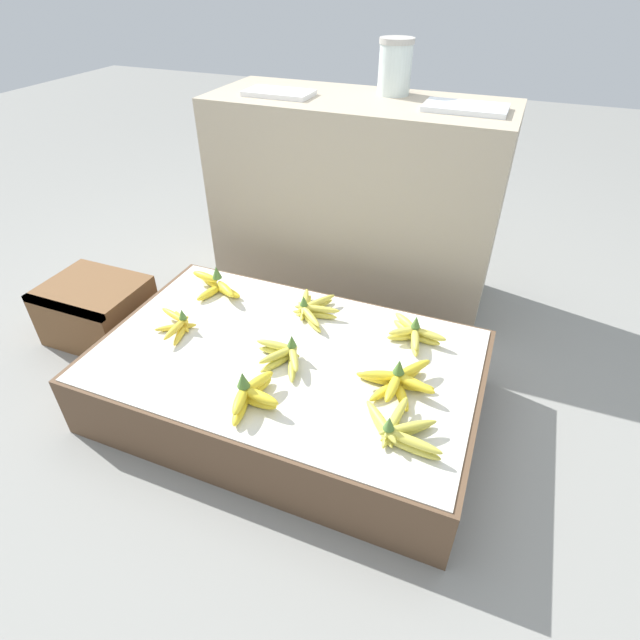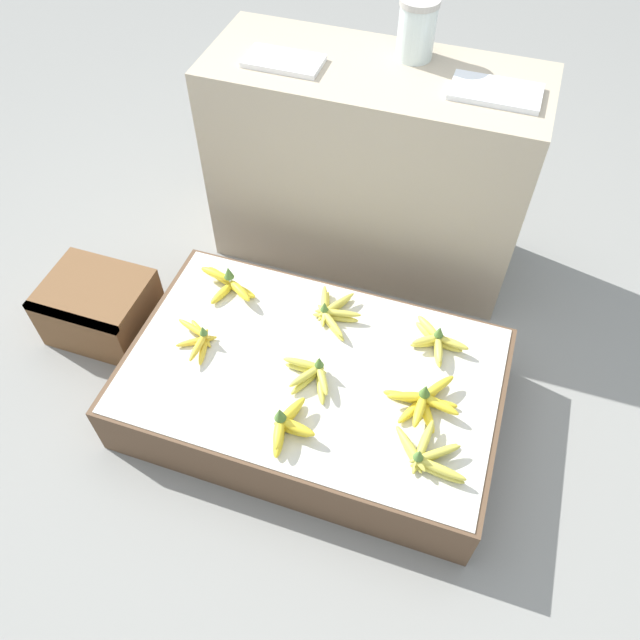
{
  "view_description": "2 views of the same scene",
  "coord_description": "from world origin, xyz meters",
  "px_view_note": "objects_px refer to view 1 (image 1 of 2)",
  "views": [
    {
      "loc": [
        0.56,
        -1.09,
        1.26
      ],
      "look_at": [
        0.09,
        0.06,
        0.35
      ],
      "focal_mm": 28.0,
      "sensor_mm": 36.0,
      "label": 1
    },
    {
      "loc": [
        0.39,
        -1.07,
        1.91
      ],
      "look_at": [
        -0.02,
        0.13,
        0.32
      ],
      "focal_mm": 35.0,
      "sensor_mm": 36.0,
      "label": 2
    }
  ],
  "objects_px": {
    "wooden_crate": "(97,310)",
    "glass_jar": "(395,67)",
    "banana_bunch_middle_midleft": "(284,355)",
    "banana_bunch_back_left": "(216,285)",
    "banana_bunch_middle_left": "(178,324)",
    "banana_bunch_front_midright": "(398,429)",
    "banana_bunch_back_midright": "(413,334)",
    "banana_bunch_front_midleft": "(251,395)",
    "banana_bunch_middle_midright": "(398,381)",
    "banana_bunch_back_midleft": "(311,309)",
    "foam_tray_white": "(279,93)"
  },
  "relations": [
    {
      "from": "wooden_crate",
      "to": "glass_jar",
      "type": "bearing_deg",
      "value": 42.77
    },
    {
      "from": "banana_bunch_back_midleft",
      "to": "banana_bunch_front_midright",
      "type": "bearing_deg",
      "value": -45.0
    },
    {
      "from": "banana_bunch_middle_midleft",
      "to": "foam_tray_white",
      "type": "bearing_deg",
      "value": 114.8
    },
    {
      "from": "banana_bunch_front_midleft",
      "to": "foam_tray_white",
      "type": "distance_m",
      "value": 1.19
    },
    {
      "from": "wooden_crate",
      "to": "foam_tray_white",
      "type": "height_order",
      "value": "foam_tray_white"
    },
    {
      "from": "banana_bunch_front_midleft",
      "to": "banana_bunch_middle_left",
      "type": "xyz_separation_m",
      "value": [
        -0.39,
        0.22,
        -0.01
      ]
    },
    {
      "from": "wooden_crate",
      "to": "banana_bunch_front_midleft",
      "type": "bearing_deg",
      "value": -19.86
    },
    {
      "from": "banana_bunch_front_midleft",
      "to": "wooden_crate",
      "type": "bearing_deg",
      "value": 160.14
    },
    {
      "from": "glass_jar",
      "to": "banana_bunch_middle_left",
      "type": "bearing_deg",
      "value": -114.8
    },
    {
      "from": "banana_bunch_front_midright",
      "to": "banana_bunch_back_midright",
      "type": "height_order",
      "value": "same"
    },
    {
      "from": "wooden_crate",
      "to": "banana_bunch_middle_left",
      "type": "bearing_deg",
      "value": -11.82
    },
    {
      "from": "banana_bunch_back_midright",
      "to": "foam_tray_white",
      "type": "height_order",
      "value": "foam_tray_white"
    },
    {
      "from": "banana_bunch_front_midleft",
      "to": "banana_bunch_middle_midright",
      "type": "relative_size",
      "value": 0.88
    },
    {
      "from": "banana_bunch_back_left",
      "to": "glass_jar",
      "type": "height_order",
      "value": "glass_jar"
    },
    {
      "from": "banana_bunch_middle_midleft",
      "to": "banana_bunch_front_midright",
      "type": "bearing_deg",
      "value": -21.32
    },
    {
      "from": "foam_tray_white",
      "to": "banana_bunch_back_midright",
      "type": "bearing_deg",
      "value": -36.83
    },
    {
      "from": "banana_bunch_front_midright",
      "to": "foam_tray_white",
      "type": "xyz_separation_m",
      "value": [
        -0.77,
        0.95,
        0.58
      ]
    },
    {
      "from": "banana_bunch_back_midleft",
      "to": "banana_bunch_middle_midleft",
      "type": "bearing_deg",
      "value": -86.03
    },
    {
      "from": "banana_bunch_front_midright",
      "to": "banana_bunch_back_midright",
      "type": "xyz_separation_m",
      "value": [
        -0.06,
        0.41,
        0.0
      ]
    },
    {
      "from": "banana_bunch_front_midright",
      "to": "banana_bunch_back_midleft",
      "type": "height_order",
      "value": "banana_bunch_front_midright"
    },
    {
      "from": "banana_bunch_middle_midleft",
      "to": "banana_bunch_back_midleft",
      "type": "height_order",
      "value": "banana_bunch_middle_midleft"
    },
    {
      "from": "banana_bunch_front_midright",
      "to": "glass_jar",
      "type": "relative_size",
      "value": 1.24
    },
    {
      "from": "banana_bunch_middle_midleft",
      "to": "banana_bunch_middle_midright",
      "type": "xyz_separation_m",
      "value": [
        0.36,
        0.02,
        0.0
      ]
    },
    {
      "from": "banana_bunch_front_midleft",
      "to": "foam_tray_white",
      "type": "relative_size",
      "value": 0.82
    },
    {
      "from": "banana_bunch_back_midright",
      "to": "banana_bunch_front_midleft",
      "type": "bearing_deg",
      "value": -128.18
    },
    {
      "from": "banana_bunch_back_midleft",
      "to": "glass_jar",
      "type": "distance_m",
      "value": 0.97
    },
    {
      "from": "wooden_crate",
      "to": "banana_bunch_front_midleft",
      "type": "height_order",
      "value": "banana_bunch_front_midleft"
    },
    {
      "from": "banana_bunch_middle_midright",
      "to": "banana_bunch_back_left",
      "type": "distance_m",
      "value": 0.81
    },
    {
      "from": "banana_bunch_front_midright",
      "to": "banana_bunch_back_midright",
      "type": "bearing_deg",
      "value": 98.02
    },
    {
      "from": "banana_bunch_front_midleft",
      "to": "glass_jar",
      "type": "relative_size",
      "value": 1.1
    },
    {
      "from": "banana_bunch_middle_midright",
      "to": "banana_bunch_back_midright",
      "type": "bearing_deg",
      "value": 93.15
    },
    {
      "from": "banana_bunch_front_midleft",
      "to": "banana_bunch_back_midleft",
      "type": "distance_m",
      "value": 0.46
    },
    {
      "from": "wooden_crate",
      "to": "banana_bunch_front_midleft",
      "type": "xyz_separation_m",
      "value": [
        0.87,
        -0.32,
        0.15
      ]
    },
    {
      "from": "banana_bunch_middle_midleft",
      "to": "banana_bunch_back_midright",
      "type": "relative_size",
      "value": 0.95
    },
    {
      "from": "banana_bunch_middle_midright",
      "to": "banana_bunch_back_left",
      "type": "relative_size",
      "value": 1.03
    },
    {
      "from": "banana_bunch_middle_left",
      "to": "banana_bunch_front_midleft",
      "type": "bearing_deg",
      "value": -28.65
    },
    {
      "from": "wooden_crate",
      "to": "banana_bunch_front_midleft",
      "type": "distance_m",
      "value": 0.94
    },
    {
      "from": "banana_bunch_middle_left",
      "to": "banana_bunch_middle_midleft",
      "type": "distance_m",
      "value": 0.4
    },
    {
      "from": "banana_bunch_back_midright",
      "to": "foam_tray_white",
      "type": "xyz_separation_m",
      "value": [
        -0.71,
        0.53,
        0.57
      ]
    },
    {
      "from": "banana_bunch_back_midright",
      "to": "glass_jar",
      "type": "bearing_deg",
      "value": 113.61
    },
    {
      "from": "banana_bunch_middle_midleft",
      "to": "banana_bunch_back_midright",
      "type": "height_order",
      "value": "banana_bunch_back_midright"
    },
    {
      "from": "banana_bunch_middle_left",
      "to": "banana_bunch_middle_midleft",
      "type": "xyz_separation_m",
      "value": [
        0.4,
        -0.02,
        0.0
      ]
    },
    {
      "from": "banana_bunch_middle_midleft",
      "to": "banana_bunch_back_left",
      "type": "distance_m",
      "value": 0.49
    },
    {
      "from": "banana_bunch_front_midright",
      "to": "banana_bunch_back_midleft",
      "type": "xyz_separation_m",
      "value": [
        -0.42,
        0.42,
        -0.0
      ]
    },
    {
      "from": "banana_bunch_back_left",
      "to": "banana_bunch_back_midleft",
      "type": "distance_m",
      "value": 0.39
    },
    {
      "from": "banana_bunch_back_midleft",
      "to": "foam_tray_white",
      "type": "distance_m",
      "value": 0.85
    },
    {
      "from": "banana_bunch_front_midright",
      "to": "banana_bunch_middle_midleft",
      "type": "height_order",
      "value": "banana_bunch_front_midright"
    },
    {
      "from": "wooden_crate",
      "to": "foam_tray_white",
      "type": "xyz_separation_m",
      "value": [
        0.52,
        0.67,
        0.72
      ]
    },
    {
      "from": "banana_bunch_front_midleft",
      "to": "banana_bunch_back_left",
      "type": "xyz_separation_m",
      "value": [
        -0.4,
        0.46,
        -0.0
      ]
    },
    {
      "from": "foam_tray_white",
      "to": "wooden_crate",
      "type": "bearing_deg",
      "value": -127.69
    }
  ]
}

